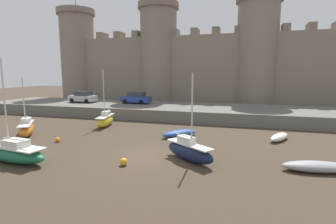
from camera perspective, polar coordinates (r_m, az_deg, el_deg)
The scene contains 14 objects.
ground_plane at distance 18.40m, azimuth -4.85°, elevation -9.58°, with size 160.00×160.00×0.00m, color #423528.
quay_road at distance 34.33m, azimuth 5.46°, elevation 0.11°, with size 59.58×10.00×1.39m, color #666059.
castle at distance 43.63m, azimuth 8.07°, elevation 10.98°, with size 54.40×6.81×20.10m.
rowboat_near_channel_right at distance 24.26m, azimuth 23.05°, elevation -5.00°, with size 2.18×3.08×0.60m.
rowboat_foreground_right at distance 17.78m, azimuth 29.72°, elevation -10.25°, with size 4.08×1.87×0.62m.
rowboat_near_channel_left at distance 23.56m, azimuth 2.50°, elevation -4.64°, with size 3.27×3.28×0.65m.
sailboat_foreground_left at distance 27.34m, azimuth -28.45°, elevation -3.13°, with size 3.44×4.08×5.35m.
sailboat_midflat_centre at distance 17.30m, azimuth 4.61°, elevation -8.42°, with size 3.93×3.21×5.71m.
sailboat_midflat_left at distance 28.93m, azimuth -13.46°, elevation -1.72°, with size 1.84×4.31×6.11m.
sailboat_midflat_right at distance 19.81m, azimuth -30.77°, elevation -7.56°, with size 5.68×2.22×6.64m.
mooring_buoy_near_channel at distance 23.72m, azimuth -22.90°, elevation -5.57°, with size 0.41×0.41×0.41m, color orange.
mooring_buoy_off_centre at distance 16.77m, azimuth -9.65°, elevation -10.64°, with size 0.47×0.47×0.47m, color orange.
car_quay_west at distance 40.51m, azimuth -18.04°, elevation 3.11°, with size 4.19×2.07×1.62m.
car_quay_centre_east at distance 37.32m, azimuth -7.01°, elevation 3.04°, with size 4.19×2.07×1.62m.
Camera 1 is at (6.37, -16.29, 5.72)m, focal length 28.00 mm.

